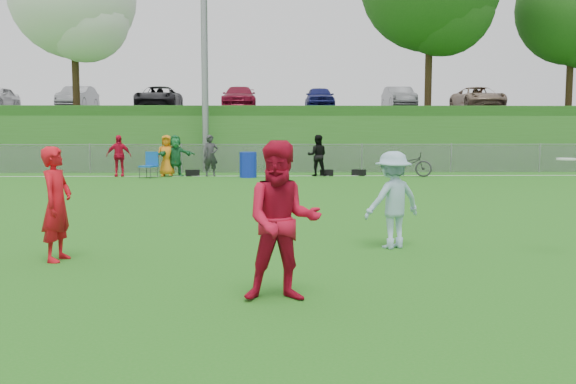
{
  "coord_description": "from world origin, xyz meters",
  "views": [
    {
      "loc": [
        -0.05,
        -8.4,
        2.03
      ],
      "look_at": [
        0.19,
        0.5,
        1.12
      ],
      "focal_mm": 40.0,
      "sensor_mm": 36.0,
      "label": 1
    }
  ],
  "objects_px": {
    "frisbee": "(566,159)",
    "bicycle": "(407,164)",
    "player_blue": "(393,200)",
    "recycling_bin": "(248,165)",
    "player_red_center": "(282,221)",
    "player_red_left": "(57,204)"
  },
  "relations": [
    {
      "from": "frisbee",
      "to": "bicycle",
      "type": "height_order",
      "value": "frisbee"
    },
    {
      "from": "player_blue",
      "to": "bicycle",
      "type": "xyz_separation_m",
      "value": [
        3.53,
        15.36,
        -0.29
      ]
    },
    {
      "from": "player_blue",
      "to": "frisbee",
      "type": "relative_size",
      "value": 5.5
    },
    {
      "from": "recycling_bin",
      "to": "player_blue",
      "type": "bearing_deg",
      "value": -79.0
    },
    {
      "from": "player_red_center",
      "to": "recycling_bin",
      "type": "height_order",
      "value": "player_red_center"
    },
    {
      "from": "player_red_left",
      "to": "frisbee",
      "type": "bearing_deg",
      "value": -80.69
    },
    {
      "from": "player_red_center",
      "to": "recycling_bin",
      "type": "relative_size",
      "value": 1.83
    },
    {
      "from": "recycling_bin",
      "to": "bicycle",
      "type": "height_order",
      "value": "bicycle"
    },
    {
      "from": "player_red_center",
      "to": "player_blue",
      "type": "bearing_deg",
      "value": 57.61
    },
    {
      "from": "player_red_left",
      "to": "recycling_bin",
      "type": "relative_size",
      "value": 1.7
    },
    {
      "from": "player_blue",
      "to": "recycling_bin",
      "type": "relative_size",
      "value": 1.59
    },
    {
      "from": "recycling_bin",
      "to": "bicycle",
      "type": "distance_m",
      "value": 6.48
    },
    {
      "from": "player_red_center",
      "to": "player_red_left",
      "type": "bearing_deg",
      "value": 143.55
    },
    {
      "from": "player_red_center",
      "to": "player_blue",
      "type": "xyz_separation_m",
      "value": [
        1.9,
        3.22,
        -0.12
      ]
    },
    {
      "from": "player_blue",
      "to": "frisbee",
      "type": "xyz_separation_m",
      "value": [
        2.55,
        -0.76,
        0.72
      ]
    },
    {
      "from": "player_red_center",
      "to": "recycling_bin",
      "type": "distance_m",
      "value": 18.41
    },
    {
      "from": "frisbee",
      "to": "player_blue",
      "type": "bearing_deg",
      "value": 163.29
    },
    {
      "from": "player_blue",
      "to": "player_red_left",
      "type": "bearing_deg",
      "value": -16.62
    },
    {
      "from": "player_blue",
      "to": "recycling_bin",
      "type": "xyz_separation_m",
      "value": [
        -2.95,
        15.16,
        -0.3
      ]
    },
    {
      "from": "player_blue",
      "to": "recycling_bin",
      "type": "height_order",
      "value": "player_blue"
    },
    {
      "from": "frisbee",
      "to": "recycling_bin",
      "type": "distance_m",
      "value": 16.87
    },
    {
      "from": "player_red_left",
      "to": "bicycle",
      "type": "xyz_separation_m",
      "value": [
        8.79,
        16.25,
        -0.35
      ]
    }
  ]
}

